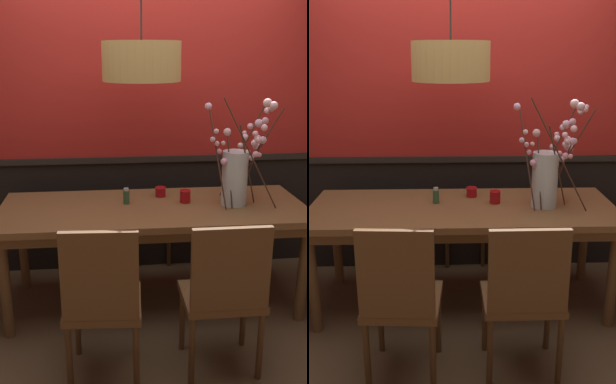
# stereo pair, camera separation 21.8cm
# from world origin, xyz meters

# --- Properties ---
(ground_plane) EXTENTS (24.00, 24.00, 0.00)m
(ground_plane) POSITION_xyz_m (0.00, 0.00, 0.00)
(ground_plane) COLOR brown
(back_wall) EXTENTS (5.76, 0.14, 2.72)m
(back_wall) POSITION_xyz_m (0.00, 0.70, 1.35)
(back_wall) COLOR black
(back_wall) RESTS_ON ground
(dining_table) EXTENTS (2.20, 0.87, 0.78)m
(dining_table) POSITION_xyz_m (0.00, 0.00, 0.69)
(dining_table) COLOR brown
(dining_table) RESTS_ON ground
(chair_far_side_right) EXTENTS (0.42, 0.41, 0.98)m
(chair_far_side_right) POSITION_xyz_m (0.38, 0.85, 0.54)
(chair_far_side_right) COLOR brown
(chair_far_side_right) RESTS_ON ground
(chair_near_side_left) EXTENTS (0.45, 0.46, 0.98)m
(chair_near_side_left) POSITION_xyz_m (-0.37, -0.86, 0.54)
(chair_near_side_left) COLOR brown
(chair_near_side_left) RESTS_ON ground
(chair_near_side_right) EXTENTS (0.46, 0.39, 0.96)m
(chair_near_side_right) POSITION_xyz_m (0.32, -0.83, 0.54)
(chair_near_side_right) COLOR brown
(chair_near_side_right) RESTS_ON ground
(chair_far_side_left) EXTENTS (0.44, 0.40, 0.93)m
(chair_far_side_left) POSITION_xyz_m (-0.29, 0.83, 0.52)
(chair_far_side_left) COLOR brown
(chair_far_side_left) RESTS_ON ground
(vase_with_blossoms) EXTENTS (0.59, 0.68, 0.79)m
(vase_with_blossoms) POSITION_xyz_m (0.60, -0.02, 1.01)
(vase_with_blossoms) COLOR silver
(vase_with_blossoms) RESTS_ON dining_table
(candle_holder_nearer_center) EXTENTS (0.08, 0.08, 0.09)m
(candle_holder_nearer_center) POSITION_xyz_m (0.24, 0.06, 0.82)
(candle_holder_nearer_center) COLOR #9E0F14
(candle_holder_nearer_center) RESTS_ON dining_table
(candle_holder_nearer_edge) EXTENTS (0.08, 0.08, 0.07)m
(candle_holder_nearer_edge) POSITION_xyz_m (0.08, 0.22, 0.81)
(candle_holder_nearer_edge) COLOR #9E0F14
(candle_holder_nearer_edge) RESTS_ON dining_table
(condiment_bottle) EXTENTS (0.05, 0.05, 0.12)m
(condiment_bottle) POSITION_xyz_m (-0.19, 0.07, 0.83)
(condiment_bottle) COLOR #2D5633
(condiment_bottle) RESTS_ON dining_table
(pendant_lamp) EXTENTS (0.52, 0.52, 1.07)m
(pendant_lamp) POSITION_xyz_m (-0.08, 0.03, 1.78)
(pendant_lamp) COLOR tan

